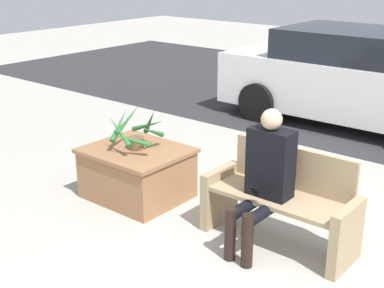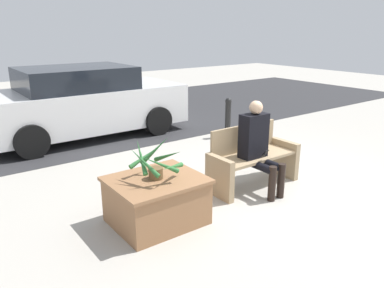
{
  "view_description": "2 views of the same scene",
  "coord_description": "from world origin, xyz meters",
  "px_view_note": "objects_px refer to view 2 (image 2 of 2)",
  "views": [
    {
      "loc": [
        2.05,
        -3.55,
        2.54
      ],
      "look_at": [
        -1.39,
        0.63,
        0.64
      ],
      "focal_mm": 50.0,
      "sensor_mm": 36.0,
      "label": 1
    },
    {
      "loc": [
        -3.97,
        -3.24,
        2.25
      ],
      "look_at": [
        -0.96,
        0.83,
        0.68
      ],
      "focal_mm": 35.0,
      "sensor_mm": 36.0,
      "label": 2
    }
  ],
  "objects_px": {
    "person_seated": "(258,143)",
    "bollard_post": "(228,117)",
    "potted_plant": "(155,163)",
    "parked_car": "(82,102)",
    "bench": "(252,159)",
    "planter_box": "(157,199)"
  },
  "relations": [
    {
      "from": "bench",
      "to": "parked_car",
      "type": "bearing_deg",
      "value": 103.96
    },
    {
      "from": "person_seated",
      "to": "bollard_post",
      "type": "height_order",
      "value": "person_seated"
    },
    {
      "from": "planter_box",
      "to": "parked_car",
      "type": "height_order",
      "value": "parked_car"
    },
    {
      "from": "person_seated",
      "to": "bench",
      "type": "bearing_deg",
      "value": 65.95
    },
    {
      "from": "parked_car",
      "to": "bollard_post",
      "type": "distance_m",
      "value": 3.15
    },
    {
      "from": "bollard_post",
      "to": "person_seated",
      "type": "bearing_deg",
      "value": -123.18
    },
    {
      "from": "planter_box",
      "to": "bollard_post",
      "type": "relative_size",
      "value": 1.26
    },
    {
      "from": "potted_plant",
      "to": "parked_car",
      "type": "bearing_deg",
      "value": 80.38
    },
    {
      "from": "potted_plant",
      "to": "parked_car",
      "type": "xyz_separation_m",
      "value": [
        0.72,
        4.24,
        -0.03
      ]
    },
    {
      "from": "person_seated",
      "to": "bollard_post",
      "type": "relative_size",
      "value": 1.53
    },
    {
      "from": "person_seated",
      "to": "potted_plant",
      "type": "xyz_separation_m",
      "value": [
        -1.65,
        0.04,
        0.05
      ]
    },
    {
      "from": "bench",
      "to": "parked_car",
      "type": "relative_size",
      "value": 0.33
    },
    {
      "from": "planter_box",
      "to": "bollard_post",
      "type": "bearing_deg",
      "value": 35.89
    },
    {
      "from": "potted_plant",
      "to": "parked_car",
      "type": "distance_m",
      "value": 4.3
    },
    {
      "from": "bench",
      "to": "person_seated",
      "type": "distance_m",
      "value": 0.36
    },
    {
      "from": "bench",
      "to": "parked_car",
      "type": "distance_m",
      "value": 4.23
    },
    {
      "from": "parked_car",
      "to": "bench",
      "type": "bearing_deg",
      "value": -76.04
    },
    {
      "from": "planter_box",
      "to": "potted_plant",
      "type": "bearing_deg",
      "value": -134.65
    },
    {
      "from": "planter_box",
      "to": "parked_car",
      "type": "distance_m",
      "value": 4.32
    },
    {
      "from": "bench",
      "to": "potted_plant",
      "type": "bearing_deg",
      "value": -175.19
    },
    {
      "from": "planter_box",
      "to": "potted_plant",
      "type": "relative_size",
      "value": 1.78
    },
    {
      "from": "bench",
      "to": "person_seated",
      "type": "xyz_separation_m",
      "value": [
        -0.08,
        -0.18,
        0.3
      ]
    }
  ]
}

